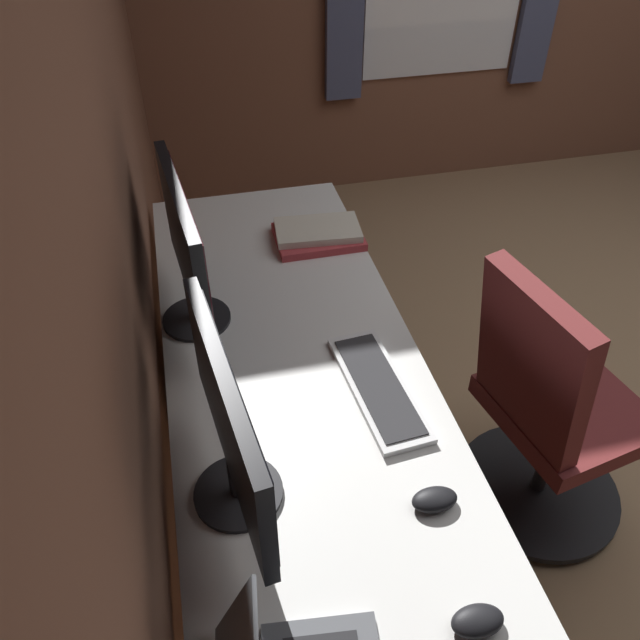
{
  "coord_description": "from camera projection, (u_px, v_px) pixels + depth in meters",
  "views": [
    {
      "loc": [
        -1.33,
        2.02,
        1.95
      ],
      "look_at": [
        -0.19,
        1.75,
        0.95
      ],
      "focal_mm": 35.5,
      "sensor_mm": 36.0,
      "label": 1
    }
  ],
  "objects": [
    {
      "name": "wall_back",
      "position": [
        88.0,
        174.0,
        1.37
      ],
      "size": [
        4.86,
        0.1,
        2.6
      ],
      "primitive_type": "cube",
      "color": "brown",
      "rests_on": "ground"
    },
    {
      "name": "desk",
      "position": [
        302.0,
        402.0,
        1.71
      ],
      "size": [
        2.11,
        0.7,
        0.73
      ],
      "color": "white",
      "rests_on": "ground"
    },
    {
      "name": "drawer_pedestal",
      "position": [
        278.0,
        405.0,
        2.13
      ],
      "size": [
        0.4,
        0.51,
        0.69
      ],
      "color": "white",
      "rests_on": "ground"
    },
    {
      "name": "monitor_primary",
      "position": [
        186.0,
        248.0,
        1.71
      ],
      "size": [
        0.55,
        0.2,
        0.44
      ],
      "color": "black",
      "rests_on": "desk"
    },
    {
      "name": "monitor_secondary",
      "position": [
        230.0,
        425.0,
        1.26
      ],
      "size": [
        0.57,
        0.2,
        0.41
      ],
      "color": "black",
      "rests_on": "desk"
    },
    {
      "name": "keyboard_main",
      "position": [
        378.0,
        387.0,
        1.65
      ],
      "size": [
        0.43,
        0.17,
        0.02
      ],
      "color": "silver",
      "rests_on": "desk"
    },
    {
      "name": "mouse_main",
      "position": [
        478.0,
        621.0,
        1.19
      ],
      "size": [
        0.06,
        0.1,
        0.03
      ],
      "primitive_type": "ellipsoid",
      "color": "black",
      "rests_on": "desk"
    },
    {
      "name": "mouse_spare",
      "position": [
        435.0,
        500.0,
        1.39
      ],
      "size": [
        0.06,
        0.1,
        0.03
      ],
      "primitive_type": "ellipsoid",
      "color": "black",
      "rests_on": "desk"
    },
    {
      "name": "book_stack_near",
      "position": [
        318.0,
        234.0,
        2.18
      ],
      "size": [
        0.21,
        0.3,
        0.05
      ],
      "color": "#B2383D",
      "rests_on": "desk"
    },
    {
      "name": "office_chair",
      "position": [
        547.0,
        418.0,
        1.94
      ],
      "size": [
        0.56,
        0.59,
        0.97
      ],
      "color": "maroon",
      "rests_on": "ground"
    }
  ]
}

